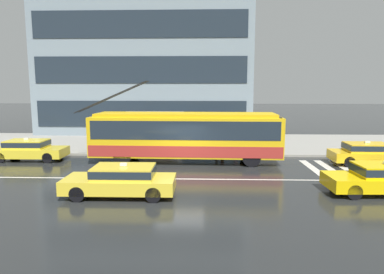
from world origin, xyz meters
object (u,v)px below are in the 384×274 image
object	(u,v)px
taxi_oncoming_far	(383,177)
pedestrian_walking_past	(168,125)
taxi_ahead_of_bus	(368,153)
taxi_oncoming_near	(121,179)
taxi_queued_behind_bus	(29,149)
pedestrian_waiting_by_pole	(223,129)
trolleybus	(186,135)
pedestrian_approaching_curb	(217,128)
pedestrian_at_shelter	(236,125)
bus_shelter	(154,122)

from	to	relation	value
taxi_oncoming_far	pedestrian_walking_past	size ratio (longest dim) A/B	2.28
taxi_ahead_of_bus	taxi_oncoming_near	bearing A→B (deg)	-154.06
taxi_queued_behind_bus	pedestrian_waiting_by_pole	bearing A→B (deg)	9.52
trolleybus	pedestrian_approaching_curb	size ratio (longest dim) A/B	6.15
pedestrian_waiting_by_pole	pedestrian_walking_past	bearing A→B (deg)	149.09
taxi_ahead_of_bus	pedestrian_at_shelter	world-z (taller)	pedestrian_at_shelter
taxi_oncoming_far	taxi_queued_behind_bus	xyz separation A→B (m)	(-18.45, 6.17, -0.00)
taxi_oncoming_far	pedestrian_waiting_by_pole	bearing A→B (deg)	127.65
taxi_queued_behind_bus	pedestrian_approaching_curb	distance (m)	12.24
trolleybus	taxi_oncoming_near	world-z (taller)	trolleybus
taxi_oncoming_far	pedestrian_at_shelter	world-z (taller)	pedestrian_at_shelter
taxi_queued_behind_bus	bus_shelter	world-z (taller)	bus_shelter
taxi_oncoming_near	pedestrian_waiting_by_pole	distance (m)	10.11
pedestrian_approaching_curb	taxi_queued_behind_bus	bearing A→B (deg)	-164.68
taxi_oncoming_near	taxi_queued_behind_bus	distance (m)	10.11
bus_shelter	pedestrian_approaching_curb	world-z (taller)	bus_shelter
taxi_ahead_of_bus	pedestrian_walking_past	bearing A→B (deg)	158.21
trolleybus	pedestrian_walking_past	size ratio (longest dim) A/B	6.10
taxi_oncoming_far	pedestrian_waiting_by_pole	distance (m)	10.41
pedestrian_approaching_curb	pedestrian_walking_past	xyz separation A→B (m)	(-3.56, 1.16, 0.09)
taxi_oncoming_far	taxi_queued_behind_bus	bearing A→B (deg)	161.51
taxi_ahead_of_bus	pedestrian_approaching_curb	distance (m)	9.53
taxi_oncoming_far	trolleybus	bearing A→B (deg)	145.01
pedestrian_at_shelter	pedestrian_walking_past	bearing A→B (deg)	-178.29
taxi_ahead_of_bus	bus_shelter	size ratio (longest dim) A/B	1.06
pedestrian_approaching_curb	bus_shelter	bearing A→B (deg)	178.37
taxi_ahead_of_bus	bus_shelter	world-z (taller)	bus_shelter
taxi_queued_behind_bus	bus_shelter	bearing A→B (deg)	24.58
taxi_queued_behind_bus	pedestrian_approaching_curb	xyz separation A→B (m)	(11.76, 3.22, 1.00)
taxi_queued_behind_bus	pedestrian_waiting_by_pole	xyz separation A→B (m)	(12.13, 2.03, 1.04)
trolleybus	pedestrian_approaching_curb	bearing A→B (deg)	58.96
pedestrian_walking_past	taxi_oncoming_far	bearing A→B (deg)	-45.82
taxi_oncoming_near	bus_shelter	bearing A→B (deg)	90.61
taxi_ahead_of_bus	pedestrian_at_shelter	distance (m)	8.92
taxi_oncoming_near	taxi_queued_behind_bus	bearing A→B (deg)	137.26
trolleybus	pedestrian_waiting_by_pole	bearing A→B (deg)	42.01
pedestrian_approaching_curb	trolleybus	bearing A→B (deg)	-121.04
trolleybus	taxi_oncoming_near	distance (m)	7.23
trolleybus	pedestrian_at_shelter	bearing A→B (deg)	53.43
pedestrian_waiting_by_pole	bus_shelter	bearing A→B (deg)	164.70
pedestrian_at_shelter	pedestrian_waiting_by_pole	world-z (taller)	same
taxi_oncoming_near	pedestrian_walking_past	world-z (taller)	pedestrian_walking_past
pedestrian_approaching_curb	pedestrian_waiting_by_pole	distance (m)	1.24
taxi_oncoming_near	taxi_ahead_of_bus	bearing A→B (deg)	25.94
pedestrian_approaching_curb	taxi_oncoming_near	bearing A→B (deg)	-113.26
taxi_ahead_of_bus	taxi_queued_behind_bus	distance (m)	20.47
taxi_ahead_of_bus	taxi_oncoming_far	xyz separation A→B (m)	(-2.01, -5.65, 0.00)
taxi_oncoming_near	pedestrian_waiting_by_pole	xyz separation A→B (m)	(4.70, 8.90, 1.04)
trolleybus	taxi_ahead_of_bus	world-z (taller)	trolleybus
pedestrian_waiting_by_pole	taxi_oncoming_near	bearing A→B (deg)	-117.85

